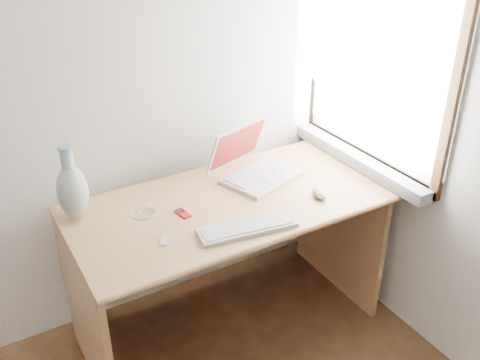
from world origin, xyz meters
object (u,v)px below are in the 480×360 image
external_keyboard (247,228)px  laptop (257,164)px  vase (72,190)px  desk (219,232)px

external_keyboard → laptop: bearing=61.8°
external_keyboard → vase: vase is taller
desk → external_keyboard: 0.40m
desk → external_keyboard: external_keyboard is taller
desk → external_keyboard: (-0.04, -0.33, 0.23)m
desk → vase: bearing=168.8°
laptop → vase: (-0.88, 0.06, 0.08)m
desk → vase: (-0.63, 0.12, 0.35)m
desk → laptop: 0.38m
desk → external_keyboard: size_ratio=3.32×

